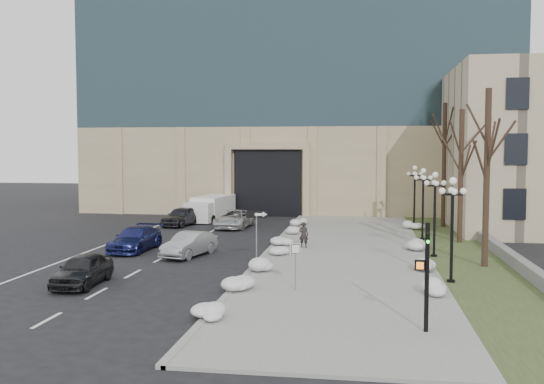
{
  "coord_description": "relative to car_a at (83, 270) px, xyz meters",
  "views": [
    {
      "loc": [
        4.36,
        -21.39,
        5.96
      ],
      "look_at": [
        -0.84,
        13.4,
        3.5
      ],
      "focal_mm": 40.0,
      "sensor_mm": 36.0,
      "label": 1
    }
  ],
  "objects": [
    {
      "name": "car_d",
      "position": [
        2.5,
        20.2,
        -0.0
      ],
      "size": [
        2.68,
        5.13,
        1.38
      ],
      "primitive_type": "imported",
      "rotation": [
        0.0,
        0.0,
        -0.08
      ],
      "color": "silver",
      "rests_on": "ground"
    },
    {
      "name": "tree_near",
      "position": [
        18.26,
        6.63,
        5.13
      ],
      "size": [
        3.2,
        3.2,
        9.0
      ],
      "color": "black",
      "rests_on": "ground"
    },
    {
      "name": "pedestrian",
      "position": [
        8.7,
        10.95,
        0.2
      ],
      "size": [
        0.59,
        0.4,
        1.55
      ],
      "primitive_type": "imported",
      "rotation": [
        0.0,
        0.0,
        3.08
      ],
      "color": "black",
      "rests_on": "sidewalk"
    },
    {
      "name": "snow_clump_a",
      "position": [
        7.03,
        -4.92,
        -0.39
      ],
      "size": [
        1.1,
        1.6,
        0.36
      ],
      "primitive_type": "ellipsoid",
      "color": "silver",
      "rests_on": "sidewalk"
    },
    {
      "name": "box_truck",
      "position": [
        -0.52,
        24.85,
        0.29
      ],
      "size": [
        2.97,
        6.6,
        2.02
      ],
      "rotation": [
        0.0,
        0.0,
        -0.13
      ],
      "color": "silver",
      "rests_on": "ground"
    },
    {
      "name": "snow_clump_f",
      "position": [
        7.21,
        16.59,
        -0.39
      ],
      "size": [
        1.1,
        1.6,
        0.36
      ],
      "primitive_type": "ellipsoid",
      "color": "silver",
      "rests_on": "sidewalk"
    },
    {
      "name": "tree_mid",
      "position": [
        18.26,
        14.63,
        4.81
      ],
      "size": [
        3.2,
        3.2,
        8.5
      ],
      "color": "black",
      "rests_on": "ground"
    },
    {
      "name": "sidewalk",
      "position": [
        11.26,
        10.63,
        -0.63
      ],
      "size": [
        9.0,
        40.0,
        0.12
      ],
      "primitive_type": "cube",
      "color": "gray",
      "rests_on": "ground"
    },
    {
      "name": "snow_clump_i",
      "position": [
        15.09,
        5.27,
        -0.39
      ],
      "size": [
        1.1,
        1.6,
        0.36
      ],
      "primitive_type": "ellipsoid",
      "color": "silver",
      "rests_on": "sidewalk"
    },
    {
      "name": "office_tower",
      "position": [
        5.76,
        40.22,
        17.8
      ],
      "size": [
        40.0,
        24.7,
        36.0
      ],
      "color": "tan",
      "rests_on": "ground"
    },
    {
      "name": "snow_clump_d",
      "position": [
        7.32,
        7.86,
        -0.39
      ],
      "size": [
        1.1,
        1.6,
        0.36
      ],
      "primitive_type": "ellipsoid",
      "color": "silver",
      "rests_on": "sidewalk"
    },
    {
      "name": "snow_clump_h",
      "position": [
        15.37,
        0.11,
        -0.39
      ],
      "size": [
        1.1,
        1.6,
        0.36
      ],
      "primitive_type": "ellipsoid",
      "color": "silver",
      "rests_on": "sidewalk"
    },
    {
      "name": "snow_clump_e",
      "position": [
        7.29,
        12.06,
        -0.39
      ],
      "size": [
        1.1,
        1.6,
        0.36
      ],
      "primitive_type": "ellipsoid",
      "color": "silver",
      "rests_on": "sidewalk"
    },
    {
      "name": "grass_strip",
      "position": [
        17.76,
        10.63,
        -0.64
      ],
      "size": [
        4.0,
        40.0,
        0.1
      ],
      "primitive_type": "cube",
      "color": "#344422",
      "rests_on": "ground"
    },
    {
      "name": "car_a",
      "position": [
        0.0,
        0.0,
        0.0
      ],
      "size": [
        1.83,
        4.14,
        1.39
      ],
      "primitive_type": "imported",
      "rotation": [
        0.0,
        0.0,
        0.05
      ],
      "color": "black",
      "rests_on": "ground"
    },
    {
      "name": "snow_clump_b",
      "position": [
        7.16,
        -0.56,
        -0.39
      ],
      "size": [
        1.1,
        1.6,
        0.36
      ],
      "primitive_type": "ellipsoid",
      "color": "silver",
      "rests_on": "sidewalk"
    },
    {
      "name": "traffic_signal",
      "position": [
        14.17,
        -5.14,
        1.12
      ],
      "size": [
        0.62,
        0.82,
        3.64
      ],
      "rotation": [
        0.0,
        0.0,
        -0.0
      ],
      "color": "black",
      "rests_on": "ground"
    },
    {
      "name": "snow_clump_c",
      "position": [
        7.43,
        4.01,
        -0.39
      ],
      "size": [
        1.1,
        1.6,
        0.36
      ],
      "primitive_type": "ellipsoid",
      "color": "silver",
      "rests_on": "sidewalk"
    },
    {
      "name": "lamppost_c",
      "position": [
        16.06,
        15.63,
        2.38
      ],
      "size": [
        1.18,
        1.18,
        4.76
      ],
      "color": "black",
      "rests_on": "ground"
    },
    {
      "name": "car_b",
      "position": [
        2.61,
        7.68,
        -0.01
      ],
      "size": [
        2.45,
        4.35,
        1.36
      ],
      "primitive_type": "imported",
      "rotation": [
        0.0,
        0.0,
        -0.26
      ],
      "color": "#95969C",
      "rests_on": "ground"
    },
    {
      "name": "stone_wall",
      "position": [
        19.76,
        12.63,
        -0.34
      ],
      "size": [
        0.5,
        30.0,
        0.7
      ],
      "primitive_type": "cube",
      "color": "slate",
      "rests_on": "ground"
    },
    {
      "name": "ground",
      "position": [
        7.76,
        -3.37,
        -0.69
      ],
      "size": [
        160.0,
        160.0,
        0.0
      ],
      "primitive_type": "plane",
      "color": "black",
      "rests_on": "ground"
    },
    {
      "name": "car_e",
      "position": [
        -1.89,
        20.87,
        0.05
      ],
      "size": [
        2.55,
        4.61,
        1.49
      ],
      "primitive_type": "imported",
      "rotation": [
        0.0,
        0.0,
        -0.19
      ],
      "color": "#2B2A2F",
      "rests_on": "ground"
    },
    {
      "name": "snow_clump_k",
      "position": [
        15.8,
        20.7,
        -0.39
      ],
      "size": [
        1.1,
        1.6,
        0.36
      ],
      "primitive_type": "ellipsoid",
      "color": "silver",
      "rests_on": "sidewalk"
    },
    {
      "name": "snow_clump_g",
      "position": [
        7.22,
        21.53,
        -0.39
      ],
      "size": [
        1.1,
        1.6,
        0.36
      ],
      "primitive_type": "ellipsoid",
      "color": "silver",
      "rests_on": "sidewalk"
    },
    {
      "name": "lamppost_a",
      "position": [
        16.06,
        2.63,
        2.38
      ],
      "size": [
        1.18,
        1.18,
        4.76
      ],
      "color": "black",
      "rests_on": "ground"
    },
    {
      "name": "car_c",
      "position": [
        -1.11,
        9.11,
        0.01
      ],
      "size": [
        2.18,
        4.91,
        1.4
      ],
      "primitive_type": "imported",
      "rotation": [
        0.0,
        0.0,
        -0.05
      ],
      "color": "navy",
      "rests_on": "ground"
    },
    {
      "name": "snow_clump_j",
      "position": [
        15.53,
        11.3,
        -0.39
      ],
      "size": [
        1.1,
        1.6,
        0.36
      ],
      "primitive_type": "ellipsoid",
      "color": "silver",
      "rests_on": "sidewalk"
    },
    {
      "name": "one_way_sign",
      "position": [
        7.04,
        5.14,
        1.68
      ],
      "size": [
        1.08,
        0.34,
        2.88
      ],
      "rotation": [
        0.0,
        0.0,
        0.2
      ],
      "color": "slate",
      "rests_on": "ground"
    },
    {
      "name": "curb",
      "position": [
        6.76,
        10.63,
        -0.62
      ],
      "size": [
        0.3,
        40.0,
        0.14
      ],
      "primitive_type": "cube",
      "color": "gray",
      "rests_on": "ground"
    },
    {
      "name": "keep_sign",
      "position": [
        9.41,
        -0.03,
        0.83
      ],
      "size": [
        0.43,
        0.18,
        2.08
      ],
      "rotation": [
        0.0,
        0.0,
        0.34
      ],
      "color": "slate",
      "rests_on": "ground"
    },
    {
      "name": "tree_far",
      "position": [
        18.26,
        22.63,
        5.46
      ],
      "size": [
        3.2,
        3.2,
        9.5
      ],
      "color": "black",
      "rests_on": "ground"
    },
    {
      "name": "lamppost_b",
      "position": [
        16.06,
        9.13,
        2.38
      ],
      "size": [
        1.18,
        1.18,
        4.76
      ],
      "color": "black",
      "rests_on": "ground"
    },
    {
      "name": "lamppost_d",
      "position": [
        16.06,
        22.13,
        2.38
      ],
      "size": [
        1.18,
        1.18,
        4.76
      ],
      "color": "black",
      "rests_on": "ground"
    }
  ]
}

